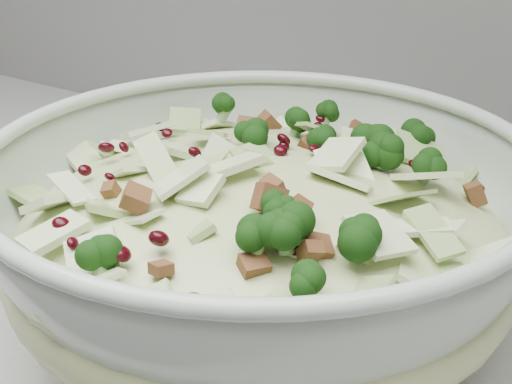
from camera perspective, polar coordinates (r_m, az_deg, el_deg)
mixing_bowl at (r=0.51m, az=0.34°, el=-3.99°), size 0.42×0.42×0.15m
salad at (r=0.50m, az=0.35°, el=-1.47°), size 0.43×0.43×0.15m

